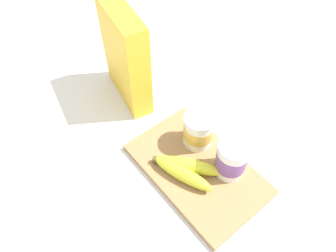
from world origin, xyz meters
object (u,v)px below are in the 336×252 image
at_px(cereal_box, 126,57).
at_px(banana_bunch, 185,169).
at_px(cutting_board, 197,169).
at_px(yogurt_cup_front, 198,130).
at_px(yogurt_cup_back, 232,159).

height_order(cereal_box, banana_bunch, cereal_box).
distance_m(cutting_board, cereal_box, 0.34).
xyz_separation_m(cereal_box, banana_bunch, (0.31, -0.06, -0.10)).
distance_m(yogurt_cup_front, banana_bunch, 0.10).
bearing_deg(banana_bunch, cereal_box, 169.45).
bearing_deg(cereal_box, yogurt_cup_back, -164.04).
xyz_separation_m(cutting_board, banana_bunch, (-0.01, -0.03, 0.03)).
bearing_deg(cutting_board, yogurt_cup_back, 45.07).
distance_m(cutting_board, yogurt_cup_back, 0.09).
xyz_separation_m(cereal_box, yogurt_cup_back, (0.37, 0.03, -0.07)).
height_order(yogurt_cup_front, yogurt_cup_back, yogurt_cup_back).
height_order(yogurt_cup_front, banana_bunch, yogurt_cup_front).
distance_m(cutting_board, banana_bunch, 0.04).
distance_m(cereal_box, yogurt_cup_front, 0.27).
bearing_deg(cereal_box, yogurt_cup_front, -162.57).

